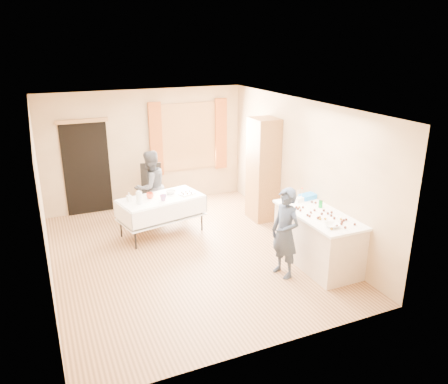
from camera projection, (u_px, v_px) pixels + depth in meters
name	position (u px, v px, depth m)	size (l,w,h in m)	color
floor	(188.00, 254.00, 7.73)	(4.50, 5.50, 0.02)	#9E7047
ceiling	(184.00, 105.00, 6.87)	(4.50, 5.50, 0.02)	white
wall_back	(146.00, 149.00, 9.69)	(4.50, 0.02, 2.60)	tan
wall_front	(266.00, 255.00, 4.91)	(4.50, 0.02, 2.60)	tan
wall_left	(41.00, 204.00, 6.44)	(0.02, 5.50, 2.60)	tan
wall_right	(301.00, 169.00, 8.15)	(0.02, 5.50, 2.60)	tan
window_frame	(189.00, 136.00, 9.96)	(1.32, 0.06, 1.52)	olive
window_pane	(189.00, 137.00, 9.95)	(1.20, 0.02, 1.40)	white
curtain_left	(156.00, 140.00, 9.63)	(0.28, 0.06, 1.65)	#9A4B1D
curtain_right	(221.00, 134.00, 10.22)	(0.28, 0.06, 1.65)	#9A4B1D
doorway	(87.00, 169.00, 9.27)	(0.95, 0.04, 2.00)	black
door_lintel	(82.00, 121.00, 8.90)	(1.05, 0.06, 0.08)	olive
cabinet	(263.00, 170.00, 8.96)	(0.50, 0.60, 2.12)	brown
counter	(317.00, 238.00, 7.28)	(0.80, 1.68, 0.91)	beige
party_table	(161.00, 212.00, 8.40)	(1.72, 1.12, 0.75)	black
chair	(153.00, 199.00, 9.47)	(0.53, 0.53, 1.08)	black
girl	(285.00, 233.00, 6.82)	(0.46, 0.60, 1.46)	#212A3E
woman	(150.00, 187.00, 8.87)	(0.90, 0.82, 1.51)	black
soda_can	(321.00, 204.00, 7.35)	(0.07, 0.07, 0.12)	#0C8626
mixing_bowl	(332.00, 226.00, 6.58)	(0.24, 0.24, 0.05)	white
foam_block	(299.00, 200.00, 7.61)	(0.15, 0.10, 0.08)	white
blue_basket	(308.00, 196.00, 7.77)	(0.30, 0.20, 0.08)	#1C85EB
pitcher	(139.00, 198.00, 7.95)	(0.11, 0.11, 0.22)	silver
cup_red	(150.00, 196.00, 8.24)	(0.14, 0.14, 0.11)	#D04725
cup_rainbow	(163.00, 198.00, 8.13)	(0.16, 0.16, 0.11)	red
small_bowl	(171.00, 192.00, 8.51)	(0.24, 0.24, 0.06)	white
pastry_tray	(187.00, 194.00, 8.47)	(0.28, 0.20, 0.02)	white
bottle	(129.00, 197.00, 8.08)	(0.10, 0.10, 0.17)	white
cake_balls	(323.00, 215.00, 6.98)	(0.50, 1.16, 0.04)	#3F2314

